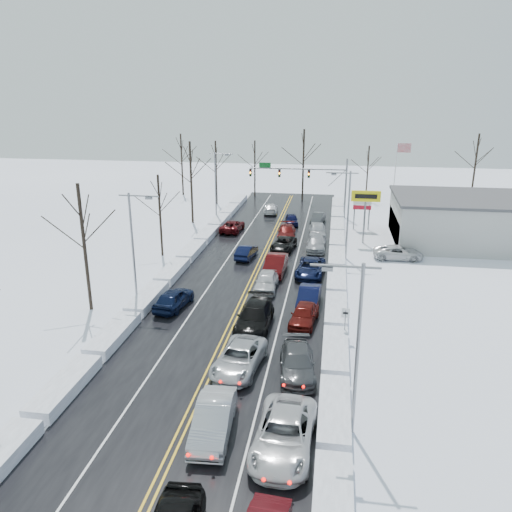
% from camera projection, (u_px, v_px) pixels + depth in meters
% --- Properties ---
extents(ground, '(160.00, 160.00, 0.00)m').
position_uv_depth(ground, '(248.00, 290.00, 43.32)').
color(ground, white).
rests_on(ground, ground).
extents(road_surface, '(14.00, 84.00, 0.01)m').
position_uv_depth(road_surface, '(252.00, 281.00, 45.19)').
color(road_surface, black).
rests_on(road_surface, ground).
extents(snow_bank_left, '(1.65, 72.00, 0.74)m').
position_uv_depth(snow_bank_left, '(171.00, 277.00, 46.33)').
color(snow_bank_left, white).
rests_on(snow_bank_left, ground).
extents(snow_bank_right, '(1.65, 72.00, 0.74)m').
position_uv_depth(snow_bank_right, '(336.00, 286.00, 44.06)').
color(snow_bank_right, white).
rests_on(snow_bank_right, ground).
extents(traffic_signal_mast, '(13.28, 0.39, 8.00)m').
position_uv_depth(traffic_signal_mast, '(308.00, 177.00, 67.36)').
color(traffic_signal_mast, slate).
rests_on(traffic_signal_mast, ground).
extents(tires_plus_sign, '(3.20, 0.34, 6.00)m').
position_uv_depth(tires_plus_sign, '(366.00, 200.00, 55.20)').
color(tires_plus_sign, slate).
rests_on(tires_plus_sign, ground).
extents(used_vehicles_sign, '(2.20, 0.22, 4.65)m').
position_uv_depth(used_vehicles_sign, '(362.00, 203.00, 61.36)').
color(used_vehicles_sign, slate).
rests_on(used_vehicles_sign, ground).
extents(speed_limit_sign, '(0.55, 0.09, 2.35)m').
position_uv_depth(speed_limit_sign, '(345.00, 318.00, 34.07)').
color(speed_limit_sign, slate).
rests_on(speed_limit_sign, ground).
extents(flagpole, '(1.87, 1.20, 10.00)m').
position_uv_depth(flagpole, '(396.00, 173.00, 67.35)').
color(flagpole, silver).
rests_on(flagpole, ground).
extents(dealership_building, '(20.40, 12.40, 5.30)m').
position_uv_depth(dealership_building, '(486.00, 221.00, 55.79)').
color(dealership_building, '#A6A6A1').
rests_on(dealership_building, ground).
extents(streetlight_se, '(3.20, 0.25, 9.00)m').
position_uv_depth(streetlight_se, '(354.00, 337.00, 23.53)').
color(streetlight_se, slate).
rests_on(streetlight_se, ground).
extents(streetlight_ne, '(3.20, 0.25, 9.00)m').
position_uv_depth(streetlight_ne, '(346.00, 208.00, 49.80)').
color(streetlight_ne, slate).
rests_on(streetlight_ne, ground).
extents(streetlight_sw, '(3.20, 0.25, 9.00)m').
position_uv_depth(streetlight_sw, '(135.00, 239.00, 39.15)').
color(streetlight_sw, slate).
rests_on(streetlight_sw, ground).
extents(streetlight_nw, '(3.20, 0.25, 9.00)m').
position_uv_depth(streetlight_nw, '(217.00, 181.00, 65.42)').
color(streetlight_nw, slate).
rests_on(streetlight_nw, ground).
extents(tree_left_b, '(4.00, 4.00, 10.00)m').
position_uv_depth(tree_left_b, '(82.00, 223.00, 37.23)').
color(tree_left_b, '#2D231C').
rests_on(tree_left_b, ground).
extents(tree_left_c, '(3.40, 3.40, 8.50)m').
position_uv_depth(tree_left_c, '(159.00, 200.00, 50.54)').
color(tree_left_c, '#2D231C').
rests_on(tree_left_c, ground).
extents(tree_left_d, '(4.20, 4.20, 10.50)m').
position_uv_depth(tree_left_d, '(191.00, 167.00, 63.35)').
color(tree_left_d, '#2D231C').
rests_on(tree_left_d, ground).
extents(tree_left_e, '(3.80, 3.80, 9.50)m').
position_uv_depth(tree_left_e, '(216.00, 160.00, 74.77)').
color(tree_left_e, '#2D231C').
rests_on(tree_left_e, ground).
extents(tree_far_a, '(4.00, 4.00, 10.00)m').
position_uv_depth(tree_far_a, '(181.00, 153.00, 81.37)').
color(tree_far_a, '#2D231C').
rests_on(tree_far_a, ground).
extents(tree_far_b, '(3.60, 3.60, 9.00)m').
position_uv_depth(tree_far_b, '(255.00, 158.00, 80.73)').
color(tree_far_b, '#2D231C').
rests_on(tree_far_b, ground).
extents(tree_far_c, '(4.40, 4.40, 11.00)m').
position_uv_depth(tree_far_c, '(304.00, 151.00, 77.22)').
color(tree_far_c, '#2D231C').
rests_on(tree_far_c, ground).
extents(tree_far_d, '(3.40, 3.40, 8.50)m').
position_uv_depth(tree_far_d, '(368.00, 162.00, 77.67)').
color(tree_far_d, '#2D231C').
rests_on(tree_far_d, ground).
extents(tree_far_e, '(4.20, 4.20, 10.50)m').
position_uv_depth(tree_far_e, '(477.00, 155.00, 75.31)').
color(tree_far_e, '#2D231C').
rests_on(tree_far_e, ground).
extents(queued_car_1, '(2.10, 5.16, 1.67)m').
position_uv_depth(queued_car_1, '(214.00, 434.00, 25.02)').
color(queued_car_1, '#A7AAAF').
rests_on(queued_car_1, ground).
extents(queued_car_2, '(3.11, 5.71, 1.52)m').
position_uv_depth(queued_car_2, '(239.00, 369.00, 30.87)').
color(queued_car_2, '#ABAFB3').
rests_on(queued_car_2, ground).
extents(queued_car_3, '(2.44, 5.86, 1.69)m').
position_uv_depth(queued_car_3, '(255.00, 327.00, 36.35)').
color(queued_car_3, black).
rests_on(queued_car_3, ground).
extents(queued_car_4, '(1.90, 4.61, 1.56)m').
position_uv_depth(queued_car_4, '(266.00, 289.00, 43.35)').
color(queued_car_4, silver).
rests_on(queued_car_4, ground).
extents(queued_car_5, '(1.95, 5.27, 1.72)m').
position_uv_depth(queued_car_5, '(275.00, 273.00, 47.27)').
color(queued_car_5, '#47090A').
rests_on(queued_car_5, ground).
extents(queued_car_6, '(2.76, 5.02, 1.33)m').
position_uv_depth(queued_car_6, '(283.00, 250.00, 54.34)').
color(queued_car_6, black).
rests_on(queued_car_6, ground).
extents(queued_car_7, '(2.44, 5.26, 1.49)m').
position_uv_depth(queued_car_7, '(286.00, 238.00, 58.67)').
color(queued_car_7, '#500B0A').
rests_on(queued_car_7, ground).
extents(queued_car_8, '(2.11, 4.16, 1.36)m').
position_uv_depth(queued_car_8, '(292.00, 225.00, 64.68)').
color(queued_car_8, black).
rests_on(queued_car_8, ground).
extents(queued_car_10, '(3.00, 6.09, 1.66)m').
position_uv_depth(queued_car_10, '(284.00, 448.00, 23.96)').
color(queued_car_10, silver).
rests_on(queued_car_10, ground).
extents(queued_car_11, '(2.69, 5.36, 1.49)m').
position_uv_depth(queued_car_11, '(297.00, 373.00, 30.38)').
color(queued_car_11, '#424447').
rests_on(queued_car_11, ground).
extents(queued_car_12, '(2.31, 4.61, 1.51)m').
position_uv_depth(queued_car_12, '(304.00, 323.00, 36.95)').
color(queued_car_12, '#510E0A').
rests_on(queued_car_12, ground).
extents(queued_car_13, '(1.87, 4.73, 1.53)m').
position_uv_depth(queued_car_13, '(309.00, 306.00, 39.97)').
color(queued_car_13, black).
rests_on(queued_car_13, ground).
extents(queued_car_14, '(2.81, 5.48, 1.48)m').
position_uv_depth(queued_car_14, '(310.00, 275.00, 46.73)').
color(queued_car_14, black).
rests_on(queued_car_14, ground).
extents(queued_car_15, '(1.99, 4.88, 1.42)m').
position_uv_depth(queued_car_15, '(316.00, 250.00, 54.33)').
color(queued_car_15, '#96989D').
rests_on(queued_car_15, ground).
extents(queued_car_16, '(2.24, 5.08, 1.70)m').
position_uv_depth(queued_car_16, '(317.00, 237.00, 58.97)').
color(queued_car_16, '#A8ABB0').
rests_on(queued_car_16, ground).
extents(queued_car_17, '(1.98, 4.26, 1.35)m').
position_uv_depth(queued_car_17, '(318.00, 223.00, 65.37)').
color(queued_car_17, '#414447').
rests_on(queued_car_17, ground).
extents(oncoming_car_0, '(1.90, 4.25, 1.36)m').
position_uv_depth(oncoming_car_0, '(246.00, 258.00, 51.63)').
color(oncoming_car_0, black).
rests_on(oncoming_car_0, ground).
extents(oncoming_car_1, '(2.59, 5.08, 1.37)m').
position_uv_depth(oncoming_car_1, '(232.00, 231.00, 61.56)').
color(oncoming_car_1, '#49090D').
rests_on(oncoming_car_1, ground).
extents(oncoming_car_2, '(2.28, 4.83, 1.36)m').
position_uv_depth(oncoming_car_2, '(271.00, 213.00, 70.86)').
color(oncoming_car_2, silver).
rests_on(oncoming_car_2, ground).
extents(oncoming_car_3, '(2.49, 4.86, 1.58)m').
position_uv_depth(oncoming_car_3, '(174.00, 308.00, 39.68)').
color(oncoming_car_3, black).
rests_on(oncoming_car_3, ground).
extents(parked_car_0, '(5.07, 2.45, 1.39)m').
position_uv_depth(parked_car_0, '(398.00, 259.00, 51.28)').
color(parked_car_0, silver).
rests_on(parked_car_0, ground).
extents(parked_car_1, '(2.70, 5.66, 1.59)m').
position_uv_depth(parked_car_1, '(419.00, 242.00, 57.11)').
color(parked_car_1, silver).
rests_on(parked_car_1, ground).
extents(parked_car_2, '(1.90, 4.08, 1.35)m').
position_uv_depth(parked_car_2, '(398.00, 230.00, 62.24)').
color(parked_car_2, '#0B0D33').
rests_on(parked_car_2, ground).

